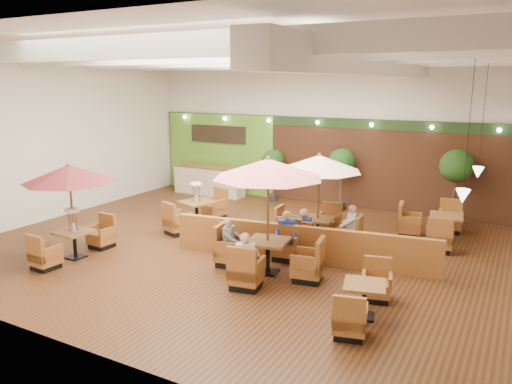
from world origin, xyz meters
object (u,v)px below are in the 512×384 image
Objects in this scene: table_4 at (364,301)px; table_0 at (70,186)px; table_1 at (268,195)px; diner_0 at (246,255)px; diner_4 at (350,222)px; table_2 at (319,182)px; topiary_1 at (342,164)px; diner_2 at (231,237)px; diner_1 at (286,231)px; topiary_2 at (456,169)px; topiary_0 at (273,163)px; service_counter at (209,180)px; table_5 at (434,227)px; booth_divider at (301,244)px; diner_3 at (304,226)px; table_3 at (197,210)px.

table_0 is at bearing 168.17° from table_4.
table_1 is 1.54m from diner_0.
diner_4 is (-1.57, 3.83, 0.42)m from table_4.
table_2 is 1.17× the size of topiary_1.
diner_4 is (2.19, 2.68, 0.01)m from diner_2.
topiary_2 is at bearing -140.25° from diner_1.
topiary_1 is 2.82× the size of diner_4.
table_1 is at bearing -116.35° from topiary_2.
topiary_1 is (-3.23, 7.77, 1.31)m from table_4.
diner_4 is at bearing -67.25° from topiary_1.
table_1 is 3.45× the size of diner_1.
diner_0 is at bearing -67.22° from topiary_0.
diner_2 is (-1.04, 1.04, -0.03)m from diner_0.
service_counter reaches higher than table_5.
diner_0 is (-0.39, -2.12, 0.30)m from booth_divider.
table_1 is 2.10m from diner_3.
diner_4 is at bearing 56.41° from booth_divider.
service_counter is at bearing 144.95° from table_2.
diner_4 is at bearing 122.09° from diner_2.
topiary_1 is at bearing 84.42° from table_1.
table_3 is 3.67× the size of diner_4.
topiary_1 is 2.66× the size of diner_1.
diner_3 is (-2.87, -2.88, 0.38)m from table_5.
topiary_0 is (0.61, 4.15, 0.99)m from table_3.
diner_2 is at bearing 116.09° from diner_0.
table_1 reaches higher than table_2.
table_2 is (-0.19, 1.61, 1.29)m from booth_divider.
service_counter is at bearing 124.68° from table_4.
table_3 is 4.31m from topiary_0.
table_5 is at bearing 36.78° from table_3.
service_counter is 2.95m from topiary_0.
table_4 is 5.77m from table_5.
booth_divider is at bearing 121.91° from table_4.
table_0 reaches higher than table_3.
topiary_2 is at bearing 49.80° from table_3.
diner_0 is at bearing -51.11° from service_counter.
topiary_0 is 2.72m from topiary_1.
topiary_2 is (8.18, 8.12, -0.11)m from table_0.
service_counter is at bearing 160.33° from table_5.
table_2 is at bearing 136.48° from diner_2.
topiary_0 reaches higher than table_5.
diner_3 is (0.71, -4.89, -0.90)m from topiary_1.
topiary_0 reaches higher than diner_0.
diner_3 reaches higher than service_counter.
topiary_2 is at bearing 47.13° from table_0.
table_0 is at bearing -101.68° from topiary_0.
topiary_1 reaches higher than service_counter.
table_4 is 3.21× the size of diner_2.
diner_1 reaches higher than diner_3.
topiary_1 is at bearing 180.00° from topiary_2.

